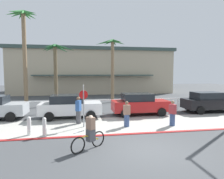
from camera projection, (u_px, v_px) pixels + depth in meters
name	position (u px, v px, depth m)	size (l,w,h in m)	color
ground_plane	(111.00, 108.00, 18.11)	(80.00, 80.00, 0.00)	#424447
sidewalk_strip	(125.00, 124.00, 12.40)	(44.00, 4.00, 0.02)	#ADAAA0
curb_paint	(133.00, 134.00, 10.44)	(44.00, 0.24, 0.03)	maroon
building_backdrop	(92.00, 71.00, 34.83)	(26.29, 12.24, 7.37)	#BCAD8E
rail_fence	(113.00, 102.00, 16.56)	(21.49, 0.08, 1.04)	white
stop_sign_bike_lane	(84.00, 100.00, 11.62)	(0.52, 0.56, 2.56)	gray
bollard_0	(44.00, 127.00, 9.99)	(0.20, 0.20, 1.00)	white
bollard_2	(29.00, 126.00, 10.16)	(0.20, 0.20, 1.00)	white
palm_tree_1	(24.00, 35.00, 17.51)	(2.91, 3.22, 8.93)	#846B4C
palm_tree_2	(56.00, 58.00, 19.66)	(3.19, 3.06, 6.23)	brown
palm_tree_3	(112.00, 56.00, 21.70)	(3.39, 3.16, 7.08)	#846B4C
car_white_1	(70.00, 106.00, 14.17)	(4.40, 2.02, 1.69)	white
car_red_2	(140.00, 104.00, 15.24)	(4.40, 2.02, 1.69)	red
car_black_3	(209.00, 102.00, 16.40)	(4.40, 2.02, 1.69)	black
cyclist_yellow_0	(90.00, 133.00, 8.27)	(1.49, 1.14, 1.50)	black
pedestrian_0	(127.00, 115.00, 11.78)	(0.40, 0.33, 1.58)	#384C7A
pedestrian_1	(172.00, 114.00, 11.99)	(0.44, 0.48, 1.59)	#384C7A
pedestrian_2	(78.00, 111.00, 12.49)	(0.42, 0.47, 1.77)	#4C4C51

